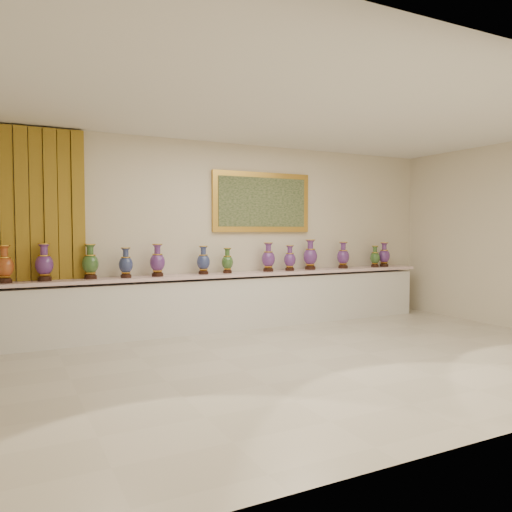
# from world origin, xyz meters

# --- Properties ---
(ground) EXTENTS (8.00, 8.00, 0.00)m
(ground) POSITION_xyz_m (0.00, 0.00, 0.00)
(ground) COLOR beige
(ground) RESTS_ON ground
(room) EXTENTS (8.00, 8.00, 8.00)m
(room) POSITION_xyz_m (-2.44, 2.44, 1.59)
(room) COLOR beige
(room) RESTS_ON ground
(counter) EXTENTS (7.28, 0.48, 0.90)m
(counter) POSITION_xyz_m (0.00, 2.27, 0.44)
(counter) COLOR white
(counter) RESTS_ON ground
(vase_0) EXTENTS (0.29, 0.29, 0.49)m
(vase_0) POSITION_xyz_m (-3.26, 2.22, 1.12)
(vase_0) COLOR black
(vase_0) RESTS_ON counter
(vase_1) EXTENTS (0.31, 0.31, 0.51)m
(vase_1) POSITION_xyz_m (-2.78, 2.27, 1.13)
(vase_1) COLOR black
(vase_1) RESTS_ON counter
(vase_2) EXTENTS (0.30, 0.30, 0.49)m
(vase_2) POSITION_xyz_m (-2.18, 2.28, 1.12)
(vase_2) COLOR black
(vase_2) RESTS_ON counter
(vase_3) EXTENTS (0.26, 0.26, 0.44)m
(vase_3) POSITION_xyz_m (-1.70, 2.23, 1.10)
(vase_3) COLOR black
(vase_3) RESTS_ON counter
(vase_4) EXTENTS (0.27, 0.27, 0.48)m
(vase_4) POSITION_xyz_m (-1.23, 2.22, 1.12)
(vase_4) COLOR black
(vase_4) RESTS_ON counter
(vase_5) EXTENTS (0.23, 0.23, 0.44)m
(vase_5) POSITION_xyz_m (-0.50, 2.26, 1.10)
(vase_5) COLOR black
(vase_5) RESTS_ON counter
(vase_6) EXTENTS (0.19, 0.19, 0.40)m
(vase_6) POSITION_xyz_m (-0.08, 2.27, 1.08)
(vase_6) COLOR black
(vase_6) RESTS_ON counter
(vase_7) EXTENTS (0.29, 0.29, 0.48)m
(vase_7) POSITION_xyz_m (0.65, 2.25, 1.11)
(vase_7) COLOR black
(vase_7) RESTS_ON counter
(vase_8) EXTENTS (0.25, 0.25, 0.43)m
(vase_8) POSITION_xyz_m (1.05, 2.23, 1.09)
(vase_8) COLOR black
(vase_8) RESTS_ON counter
(vase_9) EXTENTS (0.25, 0.25, 0.52)m
(vase_9) POSITION_xyz_m (1.49, 2.27, 1.13)
(vase_9) COLOR black
(vase_9) RESTS_ON counter
(vase_10) EXTENTS (0.28, 0.28, 0.47)m
(vase_10) POSITION_xyz_m (2.18, 2.25, 1.11)
(vase_10) COLOR black
(vase_10) RESTS_ON counter
(vase_11) EXTENTS (0.20, 0.20, 0.39)m
(vase_11) POSITION_xyz_m (2.89, 2.23, 1.08)
(vase_11) COLOR black
(vase_11) RESTS_ON counter
(vase_12) EXTENTS (0.24, 0.24, 0.45)m
(vase_12) POSITION_xyz_m (3.11, 2.22, 1.10)
(vase_12) COLOR black
(vase_12) RESTS_ON counter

